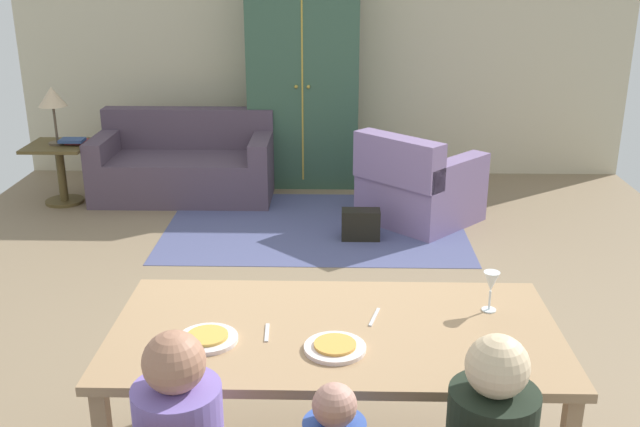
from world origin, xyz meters
TOP-DOWN VIEW (x-y plane):
  - ground_plane at (0.00, 0.44)m, footprint 6.42×6.08m
  - back_wall at (0.00, 3.53)m, footprint 6.42×0.10m
  - dining_table at (0.15, -1.48)m, footprint 1.90×0.94m
  - plate_near_man at (-0.37, -1.60)m, footprint 0.25×0.25m
  - pizza_near_man at (-0.37, -1.60)m, footprint 0.17×0.17m
  - plate_near_child at (0.15, -1.66)m, footprint 0.25×0.25m
  - pizza_near_child at (0.15, -1.66)m, footprint 0.17×0.17m
  - wine_glass at (0.84, -1.30)m, footprint 0.07×0.07m
  - fork at (-0.13, -1.53)m, footprint 0.02×0.15m
  - knife at (0.32, -1.38)m, footprint 0.06×0.17m
  - area_rug at (-0.03, 1.78)m, footprint 2.60×1.80m
  - couch at (-1.33, 2.64)m, footprint 1.71×0.86m
  - armchair at (0.87, 1.94)m, footprint 1.21×1.21m
  - armoire at (-0.18, 3.14)m, footprint 1.10×0.59m
  - side_table at (-2.47, 2.38)m, footprint 0.56×0.56m
  - table_lamp at (-2.47, 2.38)m, footprint 0.26×0.26m
  - book_lower at (-2.32, 2.43)m, footprint 0.22×0.16m
  - book_upper at (-2.33, 2.36)m, footprint 0.22×0.16m
  - handbag at (0.36, 1.48)m, footprint 0.32×0.16m

SIDE VIEW (x-z plane):
  - ground_plane at x=0.00m, z-range -0.02..0.00m
  - area_rug at x=-0.03m, z-range 0.00..0.01m
  - handbag at x=0.36m, z-range 0.00..0.26m
  - couch at x=-1.33m, z-range -0.11..0.71m
  - armchair at x=0.87m, z-range -0.09..0.73m
  - side_table at x=-2.47m, z-range 0.09..0.67m
  - book_lower at x=-2.32m, z-range 0.58..0.61m
  - book_upper at x=-2.33m, z-range 0.61..0.64m
  - dining_table at x=0.15m, z-range 0.31..1.07m
  - fork at x=-0.13m, z-range 0.76..0.77m
  - knife at x=0.32m, z-range 0.76..0.77m
  - plate_near_man at x=-0.37m, z-range 0.76..0.78m
  - plate_near_child at x=0.15m, z-range 0.76..0.78m
  - pizza_near_man at x=-0.37m, z-range 0.78..0.79m
  - pizza_near_child at x=0.15m, z-range 0.78..0.79m
  - wine_glass at x=0.84m, z-range 0.80..0.99m
  - table_lamp at x=-2.47m, z-range 0.74..1.28m
  - armoire at x=-0.18m, z-range 0.00..2.10m
  - back_wall at x=0.00m, z-range 0.00..2.70m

